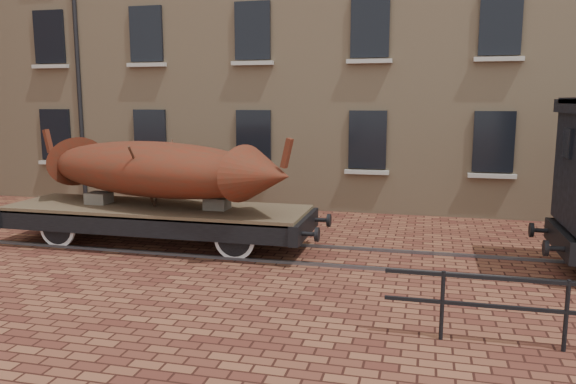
# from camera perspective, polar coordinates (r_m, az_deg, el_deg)

# --- Properties ---
(ground) EXTENTS (90.00, 90.00, 0.00)m
(ground) POSITION_cam_1_polar(r_m,az_deg,el_deg) (12.37, 0.79, -6.37)
(ground) COLOR #4F231B
(rail_track) EXTENTS (30.00, 1.52, 0.06)m
(rail_track) POSITION_cam_1_polar(r_m,az_deg,el_deg) (12.37, 0.79, -6.24)
(rail_track) COLOR #59595E
(rail_track) RESTS_ON ground
(flatcar_wagon) EXTENTS (7.89, 2.14, 1.19)m
(flatcar_wagon) POSITION_cam_1_polar(r_m,az_deg,el_deg) (13.32, -13.17, -2.20)
(flatcar_wagon) COLOR brown
(flatcar_wagon) RESTS_ON ground
(iron_boat) EXTENTS (7.16, 3.48, 1.70)m
(iron_boat) POSITION_cam_1_polar(r_m,az_deg,el_deg) (13.18, -13.56, 2.31)
(iron_boat) COLOR #621D10
(iron_boat) RESTS_ON flatcar_wagon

